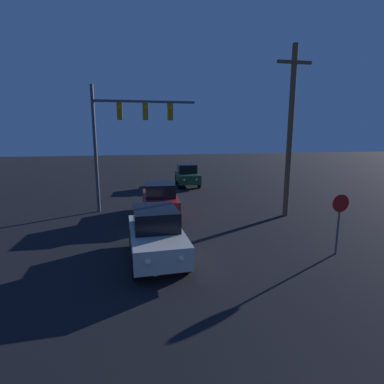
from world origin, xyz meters
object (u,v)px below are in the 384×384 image
stop_sign (339,214)px  traffic_signal_mast (124,126)px  car_far (187,175)px  utility_pole (290,130)px  car_near (156,234)px  car_mid (160,199)px

stop_sign → traffic_signal_mast: bearing=133.2°
car_far → utility_pole: 11.13m
car_near → car_far: same height
stop_sign → utility_pole: 5.90m
car_near → traffic_signal_mast: 7.97m
car_near → stop_sign: (6.33, -0.90, 0.61)m
car_near → car_mid: 5.55m
car_mid → stop_sign: bearing=-46.7°
car_far → stop_sign: (2.61, -15.10, 0.61)m
traffic_signal_mast → utility_pole: size_ratio=0.80×
car_far → traffic_signal_mast: bearing=60.0°
car_mid → utility_pole: 7.47m
traffic_signal_mast → stop_sign: 11.23m
stop_sign → car_near: bearing=171.9°
car_mid → traffic_signal_mast: size_ratio=0.60×
car_mid → utility_pole: utility_pole is taller
car_far → stop_sign: size_ratio=1.86×
utility_pole → car_near: bearing=-149.5°
car_near → car_far: bearing=-106.6°
car_mid → traffic_signal_mast: bearing=141.2°
car_far → car_near: bearing=78.7°
car_near → car_far: (3.73, 14.20, 0.00)m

